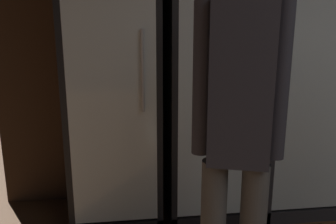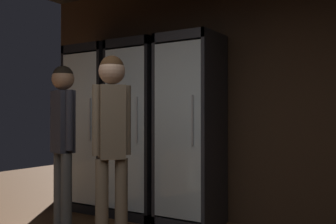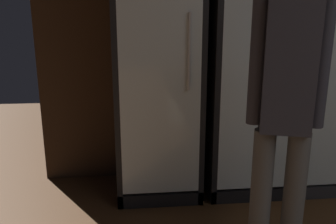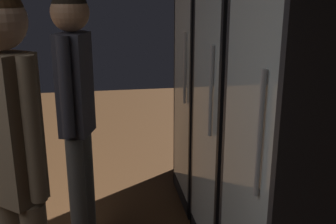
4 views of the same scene
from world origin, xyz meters
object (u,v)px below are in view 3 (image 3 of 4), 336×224
cooler_left (246,65)px  cooler_center (330,63)px  shopper_near (287,83)px  cooler_far_left (157,64)px

cooler_left → cooler_center: (0.69, 0.00, 0.01)m
cooler_center → shopper_near: 1.37m
cooler_left → cooler_center: same height
cooler_far_left → cooler_left: same height
cooler_far_left → cooler_center: (1.37, 0.00, -0.00)m
shopper_near → cooler_center: bearing=51.6°
cooler_far_left → shopper_near: 1.19m
cooler_left → shopper_near: 1.08m
cooler_left → cooler_center: size_ratio=1.00×
cooler_center → shopper_near: bearing=-128.4°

